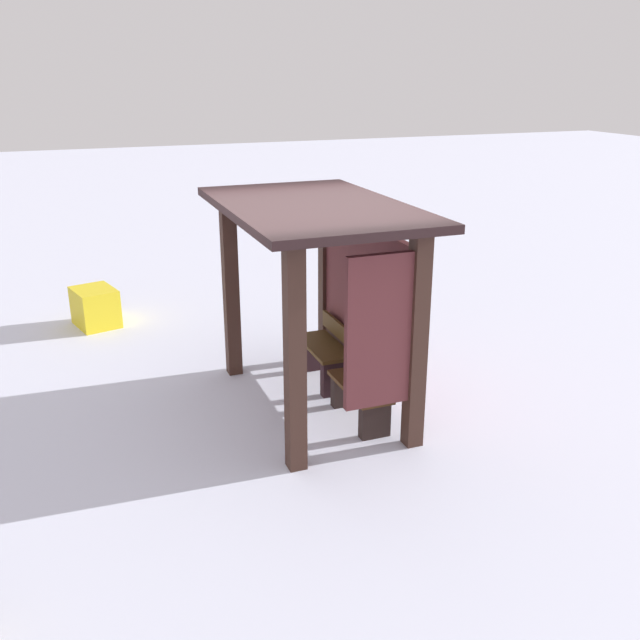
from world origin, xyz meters
TOP-DOWN VIEW (x-y plane):
  - ground_plane at (0.00, 0.00)m, footprint 60.00×60.00m
  - bus_shelter at (0.09, 0.18)m, footprint 2.99×1.84m
  - bench_left_inside at (-0.54, 0.36)m, footprint 0.99×0.42m
  - bench_center_inside at (0.54, 0.36)m, footprint 0.99×0.38m
  - grit_bin at (-3.68, -2.16)m, footprint 0.82×0.72m

SIDE VIEW (x-z plane):
  - ground_plane at x=0.00m, z-range 0.00..0.00m
  - grit_bin at x=-3.68m, z-range 0.00..0.58m
  - bench_center_inside at x=0.54m, z-range -0.04..0.67m
  - bench_left_inside at x=-0.54m, z-range -0.04..0.74m
  - bus_shelter at x=0.09m, z-range 0.51..2.86m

